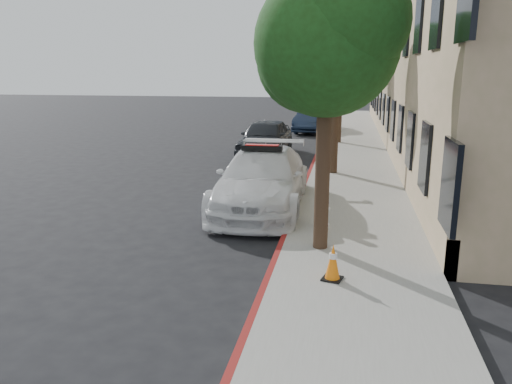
{
  "coord_description": "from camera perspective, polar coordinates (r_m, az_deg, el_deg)",
  "views": [
    {
      "loc": [
        3.36,
        -11.97,
        3.76
      ],
      "look_at": [
        1.33,
        -0.88,
        1.0
      ],
      "focal_mm": 35.0,
      "sensor_mm": 36.0,
      "label": 1
    }
  ],
  "objects": [
    {
      "name": "tree_near",
      "position": [
        9.98,
        8.25,
        16.57
      ],
      "size": [
        2.92,
        2.82,
        5.62
      ],
      "color": "black",
      "rests_on": "sidewalk"
    },
    {
      "name": "fire_hydrant",
      "position": [
        11.8,
        7.72,
        -2.29
      ],
      "size": [
        0.31,
        0.3,
        0.77
      ],
      "rotation": [
        0.0,
        0.0,
        0.0
      ],
      "color": "silver",
      "rests_on": "sidewalk"
    },
    {
      "name": "ground",
      "position": [
        12.99,
        -5.06,
        -3.13
      ],
      "size": [
        120.0,
        120.0,
        0.0
      ],
      "primitive_type": "plane",
      "color": "black",
      "rests_on": "ground"
    },
    {
      "name": "tree_mid",
      "position": [
        17.97,
        9.34,
        14.86
      ],
      "size": [
        2.77,
        2.64,
        5.43
      ],
      "color": "black",
      "rests_on": "sidewalk"
    },
    {
      "name": "traffic_cone",
      "position": [
        8.96,
        8.77,
        -7.94
      ],
      "size": [
        0.41,
        0.41,
        0.65
      ],
      "rotation": [
        0.0,
        0.0,
        -0.25
      ],
      "color": "black",
      "rests_on": "sidewalk"
    },
    {
      "name": "parked_car_mid",
      "position": [
        22.42,
        1.07,
        6.22
      ],
      "size": [
        2.15,
        4.91,
        1.64
      ],
      "primitive_type": "imported",
      "rotation": [
        0.0,
        0.0,
        -0.04
      ],
      "color": "#21242A",
      "rests_on": "ground"
    },
    {
      "name": "sidewalk",
      "position": [
        22.28,
        10.9,
        3.99
      ],
      "size": [
        3.2,
        50.0,
        0.15
      ],
      "primitive_type": "cube",
      "color": "gray",
      "rests_on": "ground"
    },
    {
      "name": "tower_right",
      "position": [
        148.2,
        13.36,
        20.48
      ],
      "size": [
        14.0,
        14.0,
        44.0
      ],
      "primitive_type": "cube",
      "color": "#9EA8B7",
      "rests_on": "ground"
    },
    {
      "name": "building",
      "position": [
        27.62,
        23.47,
        15.24
      ],
      "size": [
        8.0,
        36.0,
        10.0
      ],
      "primitive_type": "cube",
      "color": "tan",
      "rests_on": "ground"
    },
    {
      "name": "police_car",
      "position": [
        13.75,
        0.7,
        1.43
      ],
      "size": [
        2.45,
        5.73,
        1.8
      ],
      "rotation": [
        0.0,
        0.0,
        0.03
      ],
      "color": "white",
      "rests_on": "ground"
    },
    {
      "name": "parked_car_far",
      "position": [
        31.57,
        6.5,
        8.28
      ],
      "size": [
        2.18,
        4.98,
        1.59
      ],
      "primitive_type": "imported",
      "rotation": [
        0.0,
        0.0,
        -0.1
      ],
      "color": "#152036",
      "rests_on": "ground"
    },
    {
      "name": "tree_far",
      "position": [
        25.97,
        9.78,
        14.95
      ],
      "size": [
        3.1,
        3.0,
        5.81
      ],
      "color": "black",
      "rests_on": "sidewalk"
    },
    {
      "name": "curb_strip",
      "position": [
        22.31,
        6.94,
        4.15
      ],
      "size": [
        0.12,
        50.0,
        0.15
      ],
      "primitive_type": "cube",
      "color": "maroon",
      "rests_on": "ground"
    }
  ]
}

